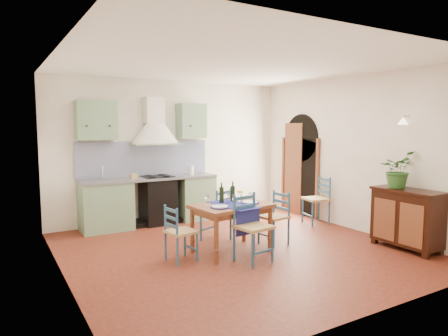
{
  "coord_description": "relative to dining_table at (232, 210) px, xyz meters",
  "views": [
    {
      "loc": [
        -3.23,
        -5.06,
        1.9
      ],
      "look_at": [
        -0.07,
        0.3,
        1.24
      ],
      "focal_mm": 32.0,
      "sensor_mm": 36.0,
      "label": 1
    }
  ],
  "objects": [
    {
      "name": "back_wall",
      "position": [
        -0.34,
        2.33,
        0.41
      ],
      "size": [
        5.0,
        0.96,
        2.8
      ],
      "color": "white",
      "rests_on": "ground"
    },
    {
      "name": "chair_far",
      "position": [
        0.09,
        0.61,
        -0.19
      ],
      "size": [
        0.53,
        0.53,
        0.88
      ],
      "color": "navy",
      "rests_on": "ground"
    },
    {
      "name": "sideboard",
      "position": [
        2.39,
        -1.26,
        -0.13
      ],
      "size": [
        0.5,
        1.05,
        0.94
      ],
      "color": "black",
      "rests_on": "ground"
    },
    {
      "name": "chair_near",
      "position": [
        0.01,
        -0.51,
        -0.15
      ],
      "size": [
        0.5,
        0.5,
        0.95
      ],
      "color": "navy",
      "rests_on": "ground"
    },
    {
      "name": "chair_right",
      "position": [
        0.81,
        -0.01,
        -0.2
      ],
      "size": [
        0.45,
        0.45,
        0.85
      ],
      "color": "navy",
      "rests_on": "ground"
    },
    {
      "name": "chair_spare",
      "position": [
        2.36,
        0.65,
        -0.16
      ],
      "size": [
        0.51,
        0.51,
        0.92
      ],
      "color": "navy",
      "rests_on": "ground"
    },
    {
      "name": "left_wall",
      "position": [
        -2.37,
        0.04,
        0.76
      ],
      "size": [
        0.04,
        5.0,
        2.8
      ],
      "primitive_type": "cube",
      "color": "white",
      "rests_on": "ground"
    },
    {
      "name": "floor",
      "position": [
        0.13,
        0.04,
        -0.64
      ],
      "size": [
        5.0,
        5.0,
        0.0
      ],
      "primitive_type": "plane",
      "color": "#44150E",
      "rests_on": "ground"
    },
    {
      "name": "chair_left",
      "position": [
        -0.87,
        -0.01,
        -0.23
      ],
      "size": [
        0.42,
        0.42,
        0.8
      ],
      "color": "navy",
      "rests_on": "ground"
    },
    {
      "name": "dining_table",
      "position": [
        0.0,
        0.0,
        0.0
      ],
      "size": [
        1.21,
        0.93,
        1.04
      ],
      "color": "brown",
      "rests_on": "ground"
    },
    {
      "name": "potted_plant",
      "position": [
        2.35,
        -1.08,
        0.58
      ],
      "size": [
        0.63,
        0.59,
        0.58
      ],
      "primitive_type": "imported",
      "rotation": [
        0.0,
        0.0,
        0.31
      ],
      "color": "#285822",
      "rests_on": "sideboard"
    },
    {
      "name": "ceiling",
      "position": [
        0.13,
        0.04,
        2.16
      ],
      "size": [
        5.0,
        5.0,
        0.01
      ],
      "primitive_type": "cube",
      "color": "white",
      "rests_on": "back_wall"
    },
    {
      "name": "right_wall",
      "position": [
        2.63,
        0.32,
        0.7
      ],
      "size": [
        0.26,
        5.0,
        2.8
      ],
      "color": "white",
      "rests_on": "ground"
    }
  ]
}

